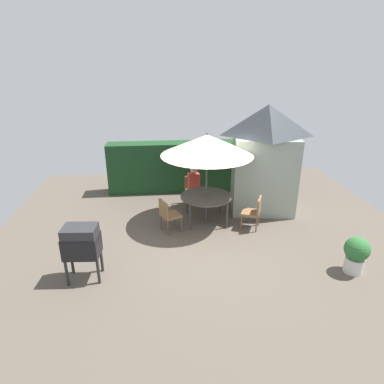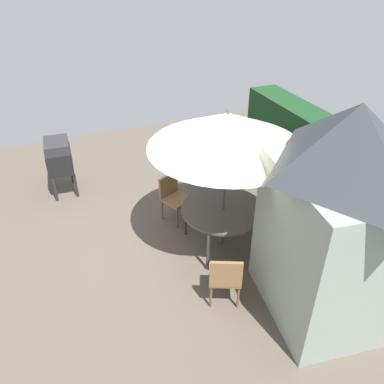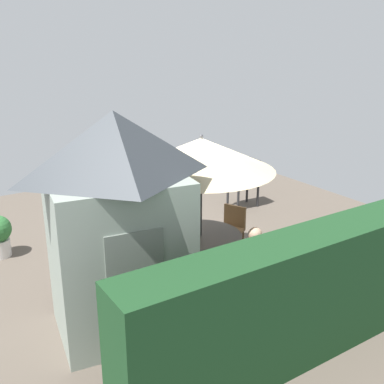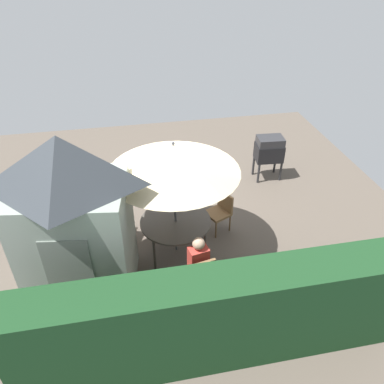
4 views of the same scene
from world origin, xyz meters
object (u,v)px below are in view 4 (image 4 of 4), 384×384
Objects in this scene: chair_toward_hedge at (115,221)px; person_in_red at (198,259)px; patio_umbrella at (174,158)px; chair_near_shed at (200,273)px; potted_plant_by_shed at (48,178)px; chair_far_side at (221,209)px; garden_shed at (74,220)px; patio_table at (176,223)px; bbq_grill at (269,150)px.

person_in_red is (-1.45, 1.71, 0.26)m from chair_toward_hedge.
person_in_red is (-0.23, 1.15, -1.42)m from patio_umbrella.
chair_near_shed reaches higher than potted_plant_by_shed.
patio_umbrella is at bearing -78.86° from person_in_red.
chair_far_side is 0.71× the size of person_in_red.
person_in_red is at bearing 166.53° from garden_shed.
patio_umbrella is at bearing 155.50° from chair_toward_hedge.
chair_near_shed is at bearing 101.14° from patio_table.
potted_plant_by_shed is at bearing -43.71° from patio_umbrella.
garden_shed is 3.29m from chair_far_side.
person_in_red is (2.63, 3.53, -0.06)m from bbq_grill.
bbq_grill reaches higher than chair_far_side.
chair_toward_hedge is (1.46, -1.79, 0.00)m from chair_near_shed.
patio_umbrella is (0.00, 0.00, 1.48)m from patio_table.
chair_near_shed is 1.00× the size of chair_far_side.
person_in_red is (0.02, -0.08, 0.26)m from chair_near_shed.
patio_umbrella is 4.29m from potted_plant_by_shed.
bbq_grill is 1.45× the size of potted_plant_by_shed.
chair_far_side is at bearing 150.67° from potted_plant_by_shed.
chair_toward_hedge is 2.25m from person_in_red.
chair_toward_hedge is at bearing -115.09° from garden_shed.
person_in_red is (-0.23, 1.15, 0.06)m from patio_table.
person_in_red is at bearing 62.96° from chair_far_side.
potted_plant_by_shed is (1.62, -2.15, -0.06)m from chair_toward_hedge.
chair_far_side is at bearing -154.61° from patio_umbrella.
chair_toward_hedge is at bearing -1.10° from chair_far_side.
chair_far_side is at bearing 46.22° from bbq_grill.
patio_table is 1.21m from chair_far_side.
chair_near_shed is 5.01m from potted_plant_by_shed.
bbq_grill reaches higher than chair_toward_hedge.
chair_far_side is (-1.08, -0.51, -0.20)m from patio_table.
person_in_red is at bearing -78.86° from chair_near_shed.
bbq_grill is 1.33× the size of chair_far_side.
chair_toward_hedge reaches higher than potted_plant_by_shed.
garden_shed is 3.79× the size of potted_plant_by_shed.
chair_far_side is 1.00× the size of chair_toward_hedge.
chair_toward_hedge is 1.09× the size of potted_plant_by_shed.
garden_shed is at bearing 33.18° from bbq_grill.
bbq_grill is (-2.86, -2.37, 0.13)m from patio_table.
person_in_red reaches higher than chair_near_shed.
chair_near_shed and chair_far_side have the same top height.
patio_umbrella reaches higher than patio_table.
chair_toward_hedge is (2.30, -0.04, 0.00)m from chair_far_side.
garden_shed is at bearing 20.51° from patio_umbrella.
chair_far_side reaches higher than potted_plant_by_shed.
patio_table is 1.35m from chair_toward_hedge.
patio_table is 1.58× the size of chair_toward_hedge.
chair_toward_hedge is at bearing -50.81° from chair_near_shed.
chair_toward_hedge is (1.22, -0.56, -0.20)m from patio_table.
garden_shed is at bearing 64.91° from chair_toward_hedge.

